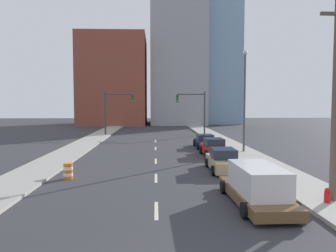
{
  "coord_description": "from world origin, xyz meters",
  "views": [
    {
      "loc": [
        -0.04,
        -6.5,
        4.52
      ],
      "look_at": [
        1.32,
        28.12,
        2.2
      ],
      "focal_mm": 35.0,
      "sensor_mm": 36.0,
      "label": 1
    }
  ],
  "objects": [
    {
      "name": "traffic_signal_right",
      "position": [
        5.95,
        40.71,
        4.09
      ],
      "size": [
        4.26,
        0.35,
        6.33
      ],
      "color": "#38383D",
      "rests_on": "ground"
    },
    {
      "name": "lane_stripe_at_19m",
      "position": [
        0.0,
        19.25,
        0.0
      ],
      "size": [
        0.16,
        2.4,
        0.01
      ],
      "primitive_type": "cube",
      "color": "beige",
      "rests_on": "ground"
    },
    {
      "name": "sidewalk_left",
      "position": [
        -7.93,
        47.05,
        0.09
      ],
      "size": [
        3.04,
        94.09,
        0.18
      ],
      "color": "#9E9B93",
      "rests_on": "ground"
    },
    {
      "name": "fire_hydrant",
      "position": [
        7.54,
        7.4,
        0.41
      ],
      "size": [
        0.26,
        0.26,
        0.84
      ],
      "color": "red",
      "rests_on": "ground"
    },
    {
      "name": "traffic_signal_left",
      "position": [
        -6.02,
        40.71,
        4.09
      ],
      "size": [
        4.26,
        0.35,
        6.33
      ],
      "color": "#38383D",
      "rests_on": "ground"
    },
    {
      "name": "sedan_navy",
      "position": [
        5.15,
        27.18,
        0.64
      ],
      "size": [
        2.09,
        4.59,
        1.37
      ],
      "rotation": [
        0.0,
        0.0,
        -0.0
      ],
      "color": "#141E47",
      "rests_on": "ground"
    },
    {
      "name": "building_office_center",
      "position": [
        5.02,
        70.84,
        14.14
      ],
      "size": [
        12.0,
        20.0,
        28.27
      ],
      "color": "#99999E",
      "rests_on": "ground"
    },
    {
      "name": "building_glass_right",
      "position": [
        12.81,
        74.84,
        19.9
      ],
      "size": [
        13.0,
        20.0,
        39.8
      ],
      "color": "#7A9EB7",
      "rests_on": "ground"
    },
    {
      "name": "sedan_tan",
      "position": [
        4.55,
        15.25,
        0.69
      ],
      "size": [
        2.08,
        4.6,
        1.53
      ],
      "rotation": [
        0.0,
        0.0,
        -0.01
      ],
      "color": "tan",
      "rests_on": "ground"
    },
    {
      "name": "street_lamp",
      "position": [
        8.12,
        23.18,
        5.39
      ],
      "size": [
        0.44,
        0.44,
        9.42
      ],
      "color": "#4C4C51",
      "rests_on": "ground"
    },
    {
      "name": "traffic_barrel",
      "position": [
        -5.31,
        13.27,
        0.47
      ],
      "size": [
        0.56,
        0.56,
        0.95
      ],
      "color": "orange",
      "rests_on": "ground"
    },
    {
      "name": "lane_stripe_at_33m",
      "position": [
        0.0,
        33.37,
        0.0
      ],
      "size": [
        0.16,
        2.4,
        0.01
      ],
      "primitive_type": "cube",
      "color": "beige",
      "rests_on": "ground"
    },
    {
      "name": "sedan_red",
      "position": [
        5.11,
        21.83,
        0.7
      ],
      "size": [
        2.17,
        4.43,
        1.53
      ],
      "rotation": [
        0.0,
        0.0,
        0.04
      ],
      "color": "red",
      "rests_on": "ground"
    },
    {
      "name": "lane_stripe_at_13m",
      "position": [
        0.0,
        13.29,
        0.0
      ],
      "size": [
        0.16,
        2.4,
        0.01
      ],
      "primitive_type": "cube",
      "color": "beige",
      "rests_on": "ground"
    },
    {
      "name": "building_brick_left",
      "position": [
        -9.08,
        66.84,
        9.59
      ],
      "size": [
        14.0,
        16.0,
        19.17
      ],
      "color": "brown",
      "rests_on": "ground"
    },
    {
      "name": "sidewalk_right",
      "position": [
        7.93,
        47.05,
        0.09
      ],
      "size": [
        3.04,
        94.09,
        0.18
      ],
      "color": "#9E9B93",
      "rests_on": "ground"
    },
    {
      "name": "box_truck_brown",
      "position": [
        4.49,
        7.73,
        0.87
      ],
      "size": [
        2.4,
        6.0,
        1.8
      ],
      "rotation": [
        0.0,
        0.0,
        0.02
      ],
      "color": "brown",
      "rests_on": "ground"
    },
    {
      "name": "lane_stripe_at_27m",
      "position": [
        0.0,
        26.72,
        0.0
      ],
      "size": [
        0.16,
        2.4,
        0.01
      ],
      "primitive_type": "cube",
      "color": "beige",
      "rests_on": "ground"
    },
    {
      "name": "utility_pole_right_near",
      "position": [
        7.97,
        7.73,
        4.75
      ],
      "size": [
        1.6,
        0.32,
        9.25
      ],
      "color": "brown",
      "rests_on": "ground"
    },
    {
      "name": "lane_stripe_at_7m",
      "position": [
        0.0,
        7.17,
        0.0
      ],
      "size": [
        0.16,
        2.4,
        0.01
      ],
      "primitive_type": "cube",
      "color": "beige",
      "rests_on": "ground"
    }
  ]
}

